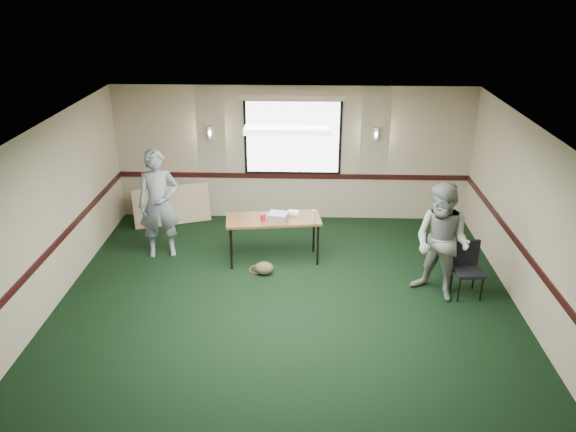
{
  "coord_description": "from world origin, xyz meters",
  "views": [
    {
      "loc": [
        0.27,
        -6.63,
        4.68
      ],
      "look_at": [
        0.0,
        1.3,
        1.2
      ],
      "focal_mm": 35.0,
      "sensor_mm": 36.0,
      "label": 1
    }
  ],
  "objects_px": {
    "folding_table": "(273,221)",
    "projector": "(278,216)",
    "conference_chair": "(467,264)",
    "person_right": "(442,242)",
    "person_left": "(159,204)"
  },
  "relations": [
    {
      "from": "conference_chair",
      "to": "person_right",
      "type": "distance_m",
      "value": 0.63
    },
    {
      "from": "folding_table",
      "to": "projector",
      "type": "distance_m",
      "value": 0.14
    },
    {
      "from": "projector",
      "to": "conference_chair",
      "type": "relative_size",
      "value": 0.38
    },
    {
      "from": "projector",
      "to": "person_left",
      "type": "bearing_deg",
      "value": -171.38
    },
    {
      "from": "folding_table",
      "to": "projector",
      "type": "height_order",
      "value": "projector"
    },
    {
      "from": "conference_chair",
      "to": "person_right",
      "type": "height_order",
      "value": "person_right"
    },
    {
      "from": "conference_chair",
      "to": "person_right",
      "type": "relative_size",
      "value": 0.46
    },
    {
      "from": "person_right",
      "to": "projector",
      "type": "bearing_deg",
      "value": -161.75
    },
    {
      "from": "projector",
      "to": "conference_chair",
      "type": "distance_m",
      "value": 3.15
    },
    {
      "from": "person_right",
      "to": "folding_table",
      "type": "bearing_deg",
      "value": -161.85
    },
    {
      "from": "person_left",
      "to": "person_right",
      "type": "relative_size",
      "value": 1.05
    },
    {
      "from": "folding_table",
      "to": "projector",
      "type": "bearing_deg",
      "value": -33.17
    },
    {
      "from": "folding_table",
      "to": "conference_chair",
      "type": "height_order",
      "value": "conference_chair"
    },
    {
      "from": "projector",
      "to": "person_right",
      "type": "relative_size",
      "value": 0.18
    },
    {
      "from": "projector",
      "to": "person_left",
      "type": "xyz_separation_m",
      "value": [
        -2.07,
        0.19,
        0.11
      ]
    }
  ]
}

